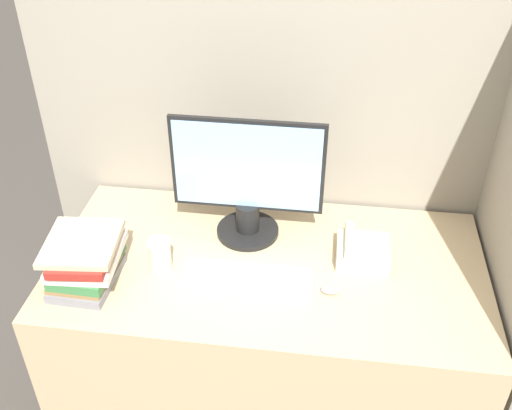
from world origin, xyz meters
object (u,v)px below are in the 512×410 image
monitor (247,184)px  mouse (330,290)px  desk_telephone (362,251)px  book_stack (86,260)px  coffee_cup (160,255)px  keyboard (246,278)px

monitor → mouse: (0.32, -0.29, -0.21)m
desk_telephone → monitor: bearing=166.8°
book_stack → desk_telephone: book_stack is taller
monitor → coffee_cup: (-0.27, -0.25, -0.16)m
monitor → mouse: size_ratio=8.87×
mouse → desk_telephone: size_ratio=0.33×
monitor → desk_telephone: 0.47m
mouse → keyboard: bearing=175.4°
monitor → desk_telephone: monitor is taller
keyboard → desk_telephone: (0.39, 0.17, 0.03)m
coffee_cup → desk_telephone: bearing=11.9°
keyboard → book_stack: bearing=-173.1°
keyboard → book_stack: 0.55m
mouse → desk_telephone: 0.22m
mouse → coffee_cup: size_ratio=0.52×
desk_telephone → mouse: bearing=-118.6°
mouse → desk_telephone: desk_telephone is taller
monitor → coffee_cup: size_ratio=4.58×
monitor → desk_telephone: size_ratio=2.96×
keyboard → coffee_cup: bearing=176.0°
mouse → coffee_cup: (-0.59, 0.04, 0.05)m
monitor → mouse: bearing=-42.2°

